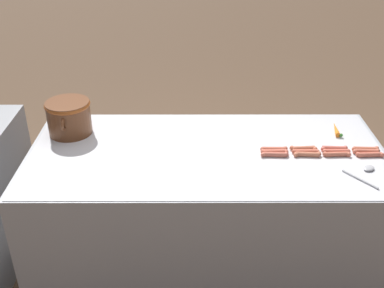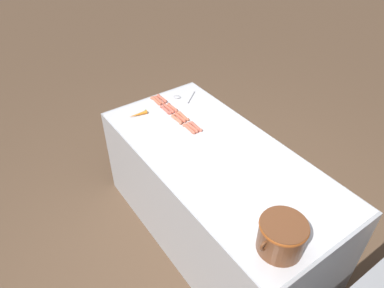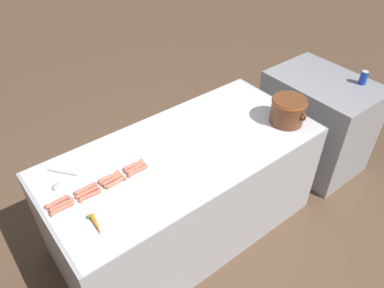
{
  "view_description": "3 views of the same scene",
  "coord_description": "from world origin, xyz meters",
  "px_view_note": "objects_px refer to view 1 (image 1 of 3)",
  "views": [
    {
      "loc": [
        -2.35,
        0.09,
        2.29
      ],
      "look_at": [
        0.08,
        0.09,
        0.91
      ],
      "focal_mm": 43.42,
      "sensor_mm": 36.0,
      "label": 1
    },
    {
      "loc": [
        1.36,
        1.57,
        2.66
      ],
      "look_at": [
        0.15,
        -0.14,
        0.99
      ],
      "focal_mm": 33.15,
      "sensor_mm": 36.0,
      "label": 2
    },
    {
      "loc": [
        1.66,
        -1.22,
        2.66
      ],
      "look_at": [
        0.03,
        0.06,
        0.95
      ],
      "focal_mm": 34.56,
      "sensor_mm": 36.0,
      "label": 3
    }
  ],
  "objects_px": {
    "hot_dog_11": "(274,149)",
    "serving_spoon": "(366,172)",
    "hot_dog_7": "(274,152)",
    "hot_dog_4": "(366,151)",
    "hot_dog_0": "(370,155)",
    "bean_pot": "(69,116)",
    "hot_dog_6": "(306,152)",
    "carrot": "(336,129)",
    "hot_dog_5": "(336,151)",
    "hot_dog_10": "(303,148)",
    "hot_dog_2": "(307,154)",
    "hot_dog_1": "(337,154)",
    "hot_dog_9": "(334,148)",
    "hot_dog_3": "(275,155)",
    "hot_dog_8": "(365,149)"
  },
  "relations": [
    {
      "from": "carrot",
      "to": "hot_dog_7",
      "type": "bearing_deg",
      "value": 122.38
    },
    {
      "from": "hot_dog_1",
      "to": "hot_dog_7",
      "type": "relative_size",
      "value": 1.0
    },
    {
      "from": "hot_dog_4",
      "to": "serving_spoon",
      "type": "height_order",
      "value": "hot_dog_4"
    },
    {
      "from": "hot_dog_3",
      "to": "hot_dog_7",
      "type": "relative_size",
      "value": 1.0
    },
    {
      "from": "hot_dog_5",
      "to": "carrot",
      "type": "distance_m",
      "value": 0.28
    },
    {
      "from": "hot_dog_3",
      "to": "hot_dog_10",
      "type": "height_order",
      "value": "same"
    },
    {
      "from": "hot_dog_11",
      "to": "bean_pot",
      "type": "relative_size",
      "value": 0.47
    },
    {
      "from": "hot_dog_9",
      "to": "hot_dog_10",
      "type": "relative_size",
      "value": 1.0
    },
    {
      "from": "hot_dog_2",
      "to": "hot_dog_6",
      "type": "xyz_separation_m",
      "value": [
        0.03,
        0.0,
        0.0
      ]
    },
    {
      "from": "hot_dog_9",
      "to": "bean_pot",
      "type": "relative_size",
      "value": 0.47
    },
    {
      "from": "hot_dog_1",
      "to": "carrot",
      "type": "distance_m",
      "value": 0.32
    },
    {
      "from": "hot_dog_7",
      "to": "hot_dog_0",
      "type": "bearing_deg",
      "value": -93.63
    },
    {
      "from": "serving_spoon",
      "to": "carrot",
      "type": "xyz_separation_m",
      "value": [
        0.48,
        0.03,
        0.01
      ]
    },
    {
      "from": "hot_dog_9",
      "to": "bean_pot",
      "type": "bearing_deg",
      "value": 82.02
    },
    {
      "from": "hot_dog_10",
      "to": "hot_dog_11",
      "type": "distance_m",
      "value": 0.17
    },
    {
      "from": "hot_dog_7",
      "to": "hot_dog_5",
      "type": "bearing_deg",
      "value": -89.53
    },
    {
      "from": "bean_pot",
      "to": "serving_spoon",
      "type": "distance_m",
      "value": 1.78
    },
    {
      "from": "bean_pot",
      "to": "hot_dog_10",
      "type": "bearing_deg",
      "value": -99.02
    },
    {
      "from": "hot_dog_1",
      "to": "hot_dog_4",
      "type": "bearing_deg",
      "value": -79.66
    },
    {
      "from": "hot_dog_1",
      "to": "hot_dog_4",
      "type": "xyz_separation_m",
      "value": [
        0.03,
        -0.18,
        0.0
      ]
    },
    {
      "from": "serving_spoon",
      "to": "hot_dog_10",
      "type": "bearing_deg",
      "value": 49.69
    },
    {
      "from": "hot_dog_4",
      "to": "hot_dog_7",
      "type": "distance_m",
      "value": 0.54
    },
    {
      "from": "bean_pot",
      "to": "hot_dog_7",
      "type": "bearing_deg",
      "value": -101.97
    },
    {
      "from": "hot_dog_5",
      "to": "hot_dog_10",
      "type": "bearing_deg",
      "value": 79.17
    },
    {
      "from": "hot_dog_4",
      "to": "hot_dog_8",
      "type": "relative_size",
      "value": 1.0
    },
    {
      "from": "serving_spoon",
      "to": "carrot",
      "type": "bearing_deg",
      "value": 3.83
    },
    {
      "from": "hot_dog_9",
      "to": "serving_spoon",
      "type": "distance_m",
      "value": 0.27
    },
    {
      "from": "hot_dog_3",
      "to": "hot_dog_8",
      "type": "relative_size",
      "value": 1.0
    },
    {
      "from": "hot_dog_2",
      "to": "carrot",
      "type": "height_order",
      "value": "carrot"
    },
    {
      "from": "hot_dog_0",
      "to": "bean_pot",
      "type": "relative_size",
      "value": 0.47
    },
    {
      "from": "hot_dog_4",
      "to": "hot_dog_8",
      "type": "distance_m",
      "value": 0.03
    },
    {
      "from": "hot_dog_3",
      "to": "hot_dog_11",
      "type": "bearing_deg",
      "value": -5.79
    },
    {
      "from": "hot_dog_6",
      "to": "carrot",
      "type": "xyz_separation_m",
      "value": [
        0.27,
        -0.25,
        0.0
      ]
    },
    {
      "from": "hot_dog_7",
      "to": "hot_dog_11",
      "type": "relative_size",
      "value": 1.0
    },
    {
      "from": "hot_dog_7",
      "to": "bean_pot",
      "type": "xyz_separation_m",
      "value": [
        0.26,
        1.24,
        0.1
      ]
    },
    {
      "from": "hot_dog_10",
      "to": "hot_dog_9",
      "type": "bearing_deg",
      "value": -89.76
    },
    {
      "from": "hot_dog_0",
      "to": "hot_dog_10",
      "type": "height_order",
      "value": "same"
    },
    {
      "from": "hot_dog_5",
      "to": "carrot",
      "type": "relative_size",
      "value": 0.89
    },
    {
      "from": "hot_dog_6",
      "to": "bean_pot",
      "type": "distance_m",
      "value": 1.45
    },
    {
      "from": "hot_dog_1",
      "to": "hot_dog_10",
      "type": "relative_size",
      "value": 1.0
    },
    {
      "from": "hot_dog_6",
      "to": "hot_dog_9",
      "type": "height_order",
      "value": "same"
    },
    {
      "from": "hot_dog_5",
      "to": "hot_dog_3",
      "type": "bearing_deg",
      "value": 95.6
    },
    {
      "from": "hot_dog_7",
      "to": "hot_dog_4",
      "type": "bearing_deg",
      "value": -89.69
    },
    {
      "from": "hot_dog_11",
      "to": "serving_spoon",
      "type": "distance_m",
      "value": 0.52
    },
    {
      "from": "hot_dog_2",
      "to": "serving_spoon",
      "type": "relative_size",
      "value": 0.69
    },
    {
      "from": "hot_dog_4",
      "to": "hot_dog_10",
      "type": "xyz_separation_m",
      "value": [
        0.04,
        0.36,
        0.0
      ]
    },
    {
      "from": "hot_dog_5",
      "to": "hot_dog_6",
      "type": "height_order",
      "value": "same"
    },
    {
      "from": "hot_dog_11",
      "to": "carrot",
      "type": "bearing_deg",
      "value": -60.92
    },
    {
      "from": "hot_dog_10",
      "to": "bean_pot",
      "type": "bearing_deg",
      "value": 80.98
    },
    {
      "from": "hot_dog_8",
      "to": "hot_dog_11",
      "type": "bearing_deg",
      "value": 89.88
    }
  ]
}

